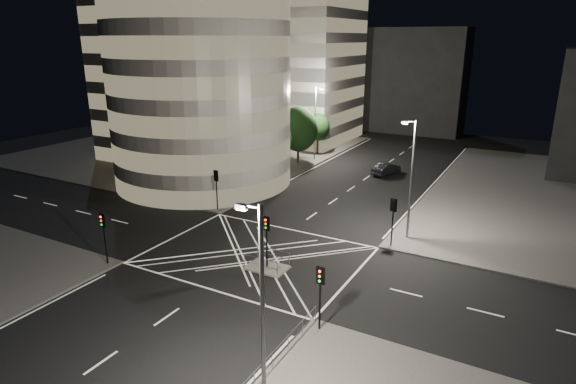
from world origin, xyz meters
The scene contains 24 objects.
ground centered at (0.00, 0.00, 0.00)m, with size 120.00×120.00×0.00m, color black.
sidewalk_far_left centered at (-29.00, 27.00, 0.07)m, with size 42.00×42.00×0.15m, color #4B4846.
central_island centered at (2.00, -1.50, 0.07)m, with size 3.00×2.00×0.15m, color slate.
office_tower_curved centered at (-20.74, 18.74, 12.65)m, with size 30.00×29.00×27.20m.
office_block_rear centered at (-22.00, 42.00, 11.15)m, with size 24.00×16.00×22.00m, color gray.
building_far_end centered at (-4.00, 58.00, 9.00)m, with size 18.00×8.00×18.00m, color black.
tree_a centered at (-10.50, 9.00, 4.04)m, with size 4.06×4.06×6.24m.
tree_b centered at (-10.50, 15.00, 4.68)m, with size 4.01×4.01×6.85m.
tree_c centered at (-10.50, 21.00, 4.57)m, with size 4.00×4.00×6.73m.
tree_d centered at (-10.50, 27.00, 4.76)m, with size 5.20×5.20×7.60m.
tree_e centered at (-10.50, 33.00, 4.06)m, with size 3.44×3.44×5.90m.
traffic_signal_fl centered at (-8.80, 6.80, 2.91)m, with size 0.55×0.22×4.00m.
traffic_signal_nl centered at (-8.80, -6.80, 2.91)m, with size 0.55×0.22×4.00m.
traffic_signal_fr centered at (8.80, 6.80, 2.91)m, with size 0.55×0.22×4.00m.
traffic_signal_nr centered at (8.80, -6.80, 2.91)m, with size 0.55×0.22×4.00m.
traffic_signal_island centered at (2.00, -1.50, 2.91)m, with size 0.55×0.22×4.00m.
street_lamp_left_near centered at (-9.44, 12.00, 5.54)m, with size 1.25×0.25×10.00m.
street_lamp_left_far centered at (-9.44, 30.00, 5.54)m, with size 1.25×0.25×10.00m.
street_lamp_right_far centered at (9.44, 9.00, 5.54)m, with size 1.25×0.25×10.00m.
street_lamp_right_near centered at (9.44, -14.00, 5.54)m, with size 1.25×0.25×10.00m.
railing_near_right centered at (8.30, -12.15, 0.70)m, with size 0.06×11.70×1.10m, color slate.
railing_island_south centered at (2.00, -2.40, 0.70)m, with size 2.80×0.06×1.10m, color slate.
railing_island_north centered at (2.00, -0.60, 0.70)m, with size 2.80×0.06×1.10m, color slate.
sedan centered at (1.57, 27.67, 0.73)m, with size 1.55×4.43×1.46m, color black.
Camera 1 is at (18.96, -28.85, 16.30)m, focal length 30.00 mm.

